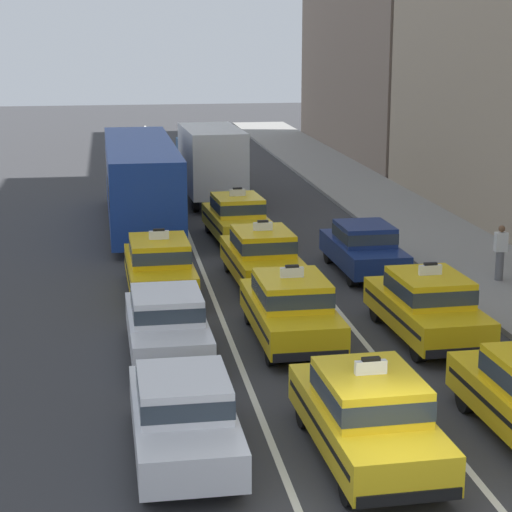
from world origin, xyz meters
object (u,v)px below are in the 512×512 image
object	(u,v)px
sedan_left_nearest	(184,413)
taxi_center_third	(262,255)
pedestrian_mid_block	(500,252)
taxi_center_second	(291,307)
taxi_center_sixth	(201,160)
bus_left_fourth	(141,179)
box_truck_center_fifth	(209,160)
sedan_right_third	(364,247)
taxi_center_nearest	(367,414)
taxi_left_third	(159,265)
sedan_left_second	(167,322)
taxi_center_fourth	(237,217)
taxi_right_second	(427,305)

from	to	relation	value
sedan_left_nearest	taxi_center_third	bearing A→B (deg)	73.92
taxi_center_third	pedestrian_mid_block	bearing A→B (deg)	-9.59
taxi_center_second	sedan_left_nearest	bearing A→B (deg)	-117.47
taxi_center_sixth	bus_left_fourth	bearing A→B (deg)	-106.47
bus_left_fourth	pedestrian_mid_block	world-z (taller)	bus_left_fourth
box_truck_center_fifth	sedan_right_third	world-z (taller)	box_truck_center_fifth
taxi_center_nearest	taxi_center_sixth	world-z (taller)	same
taxi_left_third	sedan_left_second	bearing A→B (deg)	-91.29
taxi_center_nearest	taxi_center_second	xyz separation A→B (m)	(-0.11, 6.49, 0.00)
bus_left_fourth	taxi_center_sixth	size ratio (longest dim) A/B	2.44
taxi_center_fourth	taxi_right_second	bearing A→B (deg)	-74.61
taxi_center_nearest	taxi_center_second	distance (m)	6.49
bus_left_fourth	taxi_center_nearest	bearing A→B (deg)	-81.29
bus_left_fourth	sedan_left_second	bearing A→B (deg)	-89.87
sedan_left_second	pedestrian_mid_block	distance (m)	11.17
taxi_center_sixth	pedestrian_mid_block	bearing A→B (deg)	-72.70
taxi_center_third	taxi_center_sixth	bearing A→B (deg)	89.46
taxi_center_second	pedestrian_mid_block	distance (m)	8.21
taxi_center_fourth	box_truck_center_fifth	distance (m)	8.15
taxi_center_nearest	taxi_right_second	size ratio (longest dim) A/B	1.00
taxi_right_second	sedan_right_third	world-z (taller)	taxi_right_second
taxi_center_nearest	taxi_center_third	xyz separation A→B (m)	(0.05, 11.80, 0.00)
taxi_left_third	taxi_center_sixth	xyz separation A→B (m)	(3.26, 21.18, 0.00)
box_truck_center_fifth	taxi_right_second	bearing A→B (deg)	-80.55
sedan_left_second	taxi_center_third	size ratio (longest dim) A/B	0.94
taxi_left_third	taxi_center_fourth	size ratio (longest dim) A/B	0.99
sedan_left_nearest	pedestrian_mid_block	distance (m)	14.29
sedan_left_nearest	taxi_center_second	size ratio (longest dim) A/B	0.94
sedan_left_nearest	taxi_center_third	size ratio (longest dim) A/B	0.93
taxi_right_second	sedan_right_third	xyz separation A→B (m)	(0.14, 6.34, -0.03)
taxi_left_third	taxi_center_fourth	bearing A→B (deg)	64.37
sedan_left_second	bus_left_fourth	size ratio (longest dim) A/B	0.39
taxi_center_nearest	taxi_center_second	world-z (taller)	same
box_truck_center_fifth	sedan_right_third	distance (m)	13.58
sedan_left_nearest	box_truck_center_fifth	xyz separation A→B (m)	(3.16, 25.09, 0.93)
box_truck_center_fifth	taxi_center_nearest	bearing A→B (deg)	-89.95
taxi_left_third	taxi_center_third	bearing A→B (deg)	12.97
taxi_left_third	taxi_center_second	bearing A→B (deg)	-57.72
bus_left_fourth	taxi_center_third	xyz separation A→B (m)	(3.22, -8.93, -0.94)
sedan_left_second	sedan_right_third	world-z (taller)	same
bus_left_fourth	sedan_right_third	distance (m)	10.51
sedan_right_third	sedan_left_second	bearing A→B (deg)	-134.31
box_truck_center_fifth	taxi_center_sixth	bearing A→B (deg)	87.71
sedan_right_third	taxi_right_second	bearing A→B (deg)	-91.22
sedan_right_third	taxi_center_sixth	bearing A→B (deg)	98.97
taxi_right_second	sedan_left_second	bearing A→B (deg)	-177.23
taxi_left_third	taxi_center_fourth	distance (m)	7.19
taxi_center_second	taxi_center_third	size ratio (longest dim) A/B	0.99
taxi_right_second	sedan_right_third	distance (m)	6.34
taxi_left_third	taxi_right_second	bearing A→B (deg)	-38.06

